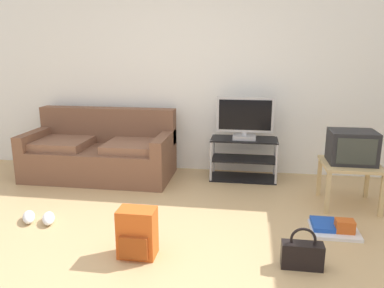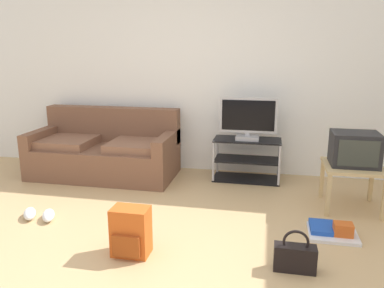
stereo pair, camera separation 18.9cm
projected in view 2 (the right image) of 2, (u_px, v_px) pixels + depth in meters
ground_plane at (145, 261)px, 2.99m from camera, size 9.00×9.80×0.02m
wall_back at (201, 69)px, 5.00m from camera, size 9.00×0.10×2.70m
couch at (105, 151)px, 4.97m from camera, size 1.83×0.87×0.85m
tv_stand at (247, 160)px, 4.79m from camera, size 0.82×0.40×0.52m
flat_tv at (248, 119)px, 4.64m from camera, size 0.69×0.22×0.52m
side_table at (353, 172)px, 3.88m from camera, size 0.57×0.57×0.46m
crt_tv at (355, 149)px, 3.84m from camera, size 0.46×0.38×0.34m
backpack at (131, 232)px, 3.03m from camera, size 0.29×0.27×0.39m
handbag at (295, 257)px, 2.82m from camera, size 0.31×0.12×0.32m
sneakers_pair at (39, 214)px, 3.71m from camera, size 0.42×0.28×0.09m
floor_tray at (332, 231)px, 3.38m from camera, size 0.42×0.37×0.14m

